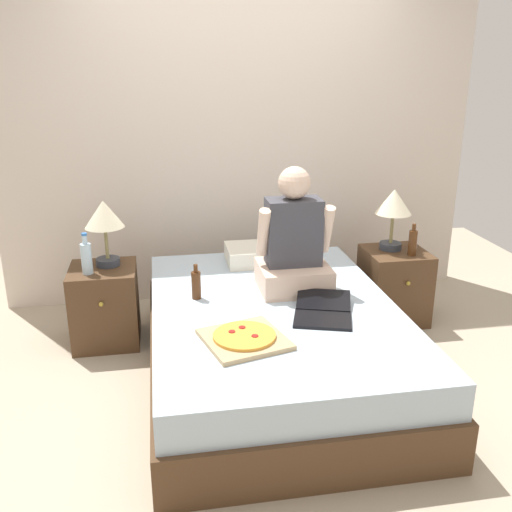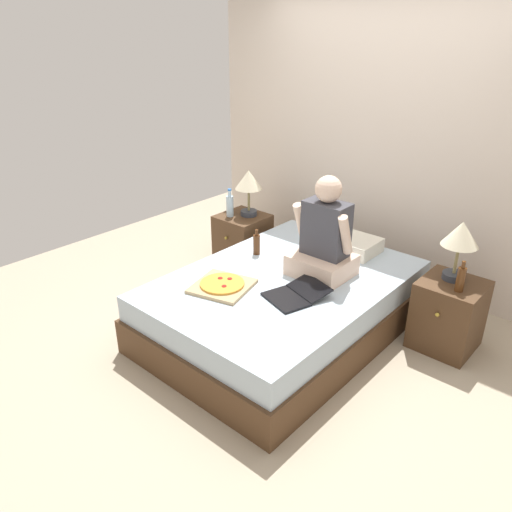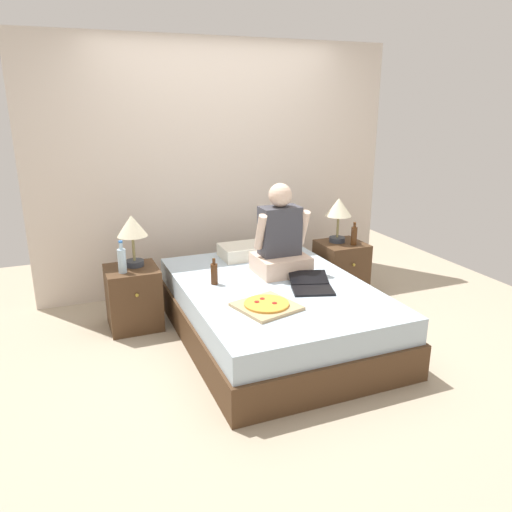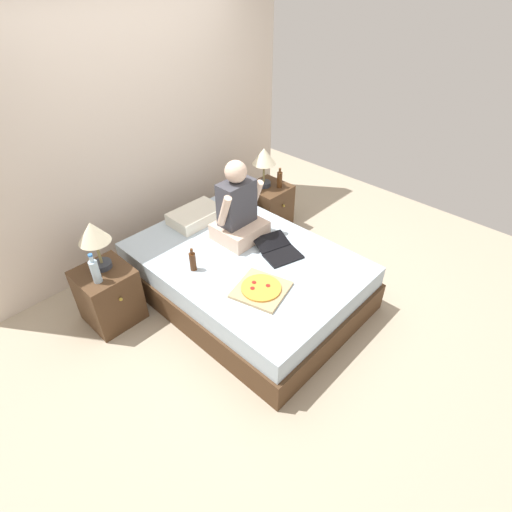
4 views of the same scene
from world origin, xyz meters
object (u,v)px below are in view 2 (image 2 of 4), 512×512
Objects in this scene: pizza_box at (222,285)px; bed at (284,305)px; lamp_on_right_nightstand at (460,238)px; beer_bottle_on_bed at (257,244)px; person_seated at (324,239)px; nightstand_left at (243,241)px; nightstand_right at (448,315)px; water_bottle at (230,205)px; lamp_on_left_nightstand at (249,183)px; laptop at (294,295)px; beer_bottle at (461,279)px.

bed is at bearing 60.03° from pizza_box.
lamp_on_right_nightstand reaches higher than beer_bottle_on_bed.
nightstand_left is at bearing 161.85° from person_seated.
water_bottle is at bearing -177.63° from nightstand_right.
nightstand_right is (2.06, -0.05, -0.60)m from lamp_on_left_nightstand.
beer_bottle_on_bed is (-1.50, -0.47, 0.30)m from nightstand_right.
nightstand_left is at bearing 148.02° from bed.
laptop is (-0.81, -0.86, 0.23)m from nightstand_right.
beer_bottle_on_bed is (-0.45, 0.18, 0.33)m from bed.
laptop is (-0.88, -0.76, -0.14)m from beer_bottle.
person_seated is at bearing 58.39° from pizza_box.
beer_bottle is at bearing -0.26° from water_bottle.
lamp_on_left_nightstand is (-1.01, 0.70, 0.63)m from bed.
bed is 4.69× the size of lamp_on_right_nightstand.
person_seated reaches higher than water_bottle.
lamp_on_left_nightstand is 2.05× the size of beer_bottle_on_bed.
lamp_on_left_nightstand is 0.92× the size of pizza_box.
water_bottle reaches higher than nightstand_left.
pizza_box is at bearing -119.97° from bed.
beer_bottle_on_bed is (0.68, -0.38, -0.08)m from water_bottle.
person_seated is 0.66m from beer_bottle_on_bed.
beer_bottle is (2.13, -0.15, -0.23)m from lamp_on_left_nightstand.
nightstand_right is 1.10× the size of pizza_box.
person_seated is at bearing -151.94° from lamp_on_right_nightstand.
pizza_box is at bearing -140.10° from nightstand_right.
nightstand_right is 2.35× the size of beer_bottle.
laptop is at bearing -130.59° from lamp_on_right_nightstand.
beer_bottle is 0.29× the size of person_seated.
pizza_box is at bearing -144.24° from beer_bottle.
pizza_box is (-1.37, -0.98, -0.14)m from beer_bottle.
bed is 1.33m from water_bottle.
person_seated is 3.55× the size of beer_bottle_on_bed.
beer_bottle is at bearing 26.38° from bed.
person_seated is at bearing -18.15° from nightstand_left.
lamp_on_left_nightstand reaches higher than beer_bottle.
lamp_on_right_nightstand is 0.92× the size of laptop.
laptop is at bearing -139.21° from beer_bottle.
pizza_box is at bearing -121.61° from person_seated.
lamp_on_right_nightstand is at bearing 0.00° from lamp_on_left_nightstand.
nightstand_right is (1.05, 0.65, 0.04)m from bed.
nightstand_right is 1.10× the size of laptop.
lamp_on_right_nightstand is 1.96× the size of beer_bottle.
person_seated reaches higher than lamp_on_right_nightstand.
bed is 4.30× the size of pizza_box.
lamp_on_right_nightstand reaches higher than beer_bottle.
beer_bottle is 1.61m from beer_bottle_on_bed.
beer_bottle_on_bed reaches higher than laptop.
laptop is 0.54m from pizza_box.
beer_bottle is 1.69m from pizza_box.
beer_bottle_on_bed is at bearing 108.24° from pizza_box.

